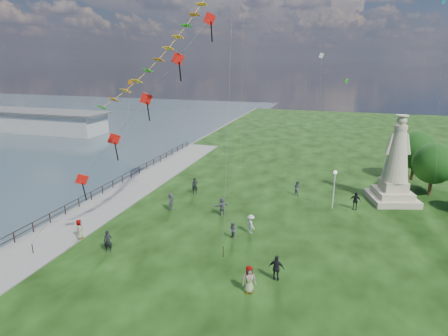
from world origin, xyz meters
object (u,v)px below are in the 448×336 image
(person_1, at_px, (233,231))
(person_5, at_px, (171,201))
(person_9, at_px, (355,201))
(person_2, at_px, (251,224))
(lamppost, at_px, (335,181))
(person_4, at_px, (249,279))
(statue, at_px, (395,170))
(pier_pavilion, at_px, (41,121))
(person_6, at_px, (195,186))
(person_10, at_px, (80,230))
(person_7, at_px, (297,188))
(person_11, at_px, (222,206))
(person_0, at_px, (108,241))
(person_3, at_px, (277,268))

(person_1, bearing_deg, person_5, -171.03)
(person_9, bearing_deg, person_2, -126.59)
(lamppost, distance_m, person_4, 16.97)
(statue, xyz_separation_m, lamppost, (-5.86, -3.81, -0.59))
(lamppost, xyz_separation_m, person_9, (2.12, 0.39, -1.94))
(person_4, bearing_deg, statue, 36.69)
(pier_pavilion, bearing_deg, statue, -19.02)
(person_6, relative_size, person_10, 1.10)
(lamppost, relative_size, person_5, 2.29)
(lamppost, relative_size, person_1, 2.66)
(lamppost, xyz_separation_m, person_1, (-7.71, -9.37, -2.10))
(person_6, bearing_deg, statue, -11.00)
(statue, bearing_deg, person_1, -151.82)
(lamppost, xyz_separation_m, person_7, (-3.87, 2.72, -2.02))
(person_6, height_order, person_9, person_6)
(person_7, height_order, person_9, person_9)
(person_5, height_order, person_9, person_9)
(person_7, xyz_separation_m, person_11, (-6.22, -7.55, 0.03))
(pier_pavilion, relative_size, lamppost, 7.61)
(lamppost, relative_size, person_10, 2.37)
(person_4, distance_m, person_7, 18.95)
(person_10, bearing_deg, pier_pavilion, 22.43)
(person_4, bearing_deg, person_11, 89.91)
(pier_pavilion, height_order, person_0, pier_pavilion)
(person_5, distance_m, person_11, 5.22)
(pier_pavilion, xyz_separation_m, person_1, (52.35, -35.90, -1.10))
(person_1, distance_m, person_2, 1.91)
(person_0, xyz_separation_m, person_2, (9.78, 6.47, -0.06))
(person_1, distance_m, person_10, 12.65)
(pier_pavilion, height_order, person_6, pier_pavilion)
(lamppost, bearing_deg, person_11, -154.42)
(person_2, relative_size, person_3, 0.91)
(person_5, bearing_deg, pier_pavilion, 43.26)
(statue, distance_m, person_1, 19.11)
(pier_pavilion, distance_m, person_0, 59.90)
(person_2, distance_m, person_4, 8.54)
(person_9, bearing_deg, person_6, -168.45)
(person_3, bearing_deg, person_2, -59.13)
(person_2, distance_m, person_3, 7.23)
(person_4, xyz_separation_m, person_6, (-10.08, 16.05, -0.02))
(person_0, distance_m, person_10, 3.62)
(person_6, bearing_deg, person_7, -7.06)
(person_2, bearing_deg, person_4, 152.33)
(statue, distance_m, person_6, 21.12)
(pier_pavilion, bearing_deg, person_3, -35.70)
(person_7, distance_m, person_10, 22.53)
(statue, distance_m, person_5, 23.11)
(person_3, height_order, person_11, person_3)
(pier_pavilion, xyz_separation_m, person_10, (40.31, -39.79, -1.01))
(pier_pavilion, distance_m, person_7, 61.04)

